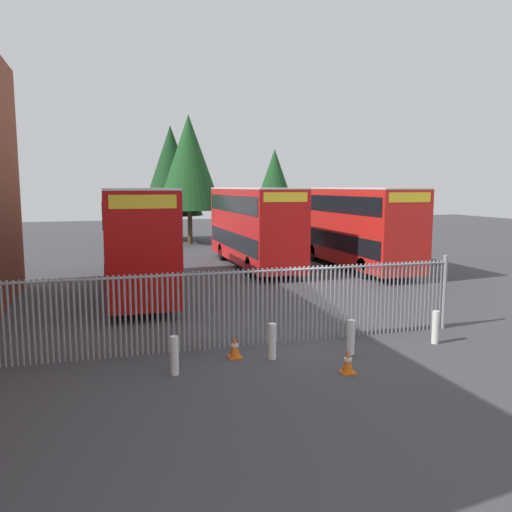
{
  "coord_description": "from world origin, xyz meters",
  "views": [
    {
      "loc": [
        -5.25,
        -13.72,
        4.47
      ],
      "look_at": [
        0.0,
        4.0,
        2.0
      ],
      "focal_mm": 36.4,
      "sensor_mm": 36.0,
      "label": 1
    }
  ],
  "objects_px": {
    "bollard_center_front": "(272,341)",
    "bollard_near_right": "(351,337)",
    "traffic_cone_mid_forecourt": "(235,347)",
    "bollard_near_left": "(174,356)",
    "bollard_far_right": "(435,327)",
    "traffic_cone_by_gate": "(348,362)",
    "double_decker_bus_behind_fence_left": "(354,224)",
    "double_decker_bus_near_gate": "(134,236)",
    "double_decker_bus_behind_fence_right": "(253,224)"
  },
  "relations": [
    {
      "from": "double_decker_bus_behind_fence_left",
      "to": "traffic_cone_by_gate",
      "type": "distance_m",
      "value": 16.94
    },
    {
      "from": "bollard_near_left",
      "to": "traffic_cone_by_gate",
      "type": "xyz_separation_m",
      "value": [
        4.02,
        -1.08,
        -0.19
      ]
    },
    {
      "from": "bollard_far_right",
      "to": "traffic_cone_mid_forecourt",
      "type": "height_order",
      "value": "bollard_far_right"
    },
    {
      "from": "bollard_near_left",
      "to": "bollard_near_right",
      "type": "height_order",
      "value": "same"
    },
    {
      "from": "double_decker_bus_behind_fence_right",
      "to": "bollard_near_right",
      "type": "relative_size",
      "value": 11.38
    },
    {
      "from": "bollard_near_left",
      "to": "traffic_cone_by_gate",
      "type": "relative_size",
      "value": 1.61
    },
    {
      "from": "double_decker_bus_behind_fence_right",
      "to": "bollard_center_front",
      "type": "height_order",
      "value": "double_decker_bus_behind_fence_right"
    },
    {
      "from": "double_decker_bus_near_gate",
      "to": "bollard_near_left",
      "type": "distance_m",
      "value": 10.46
    },
    {
      "from": "double_decker_bus_near_gate",
      "to": "double_decker_bus_behind_fence_left",
      "type": "bearing_deg",
      "value": 16.58
    },
    {
      "from": "bollard_near_left",
      "to": "bollard_far_right",
      "type": "relative_size",
      "value": 1.0
    },
    {
      "from": "traffic_cone_by_gate",
      "to": "bollard_near_left",
      "type": "bearing_deg",
      "value": 165.02
    },
    {
      "from": "bollard_near_right",
      "to": "traffic_cone_mid_forecourt",
      "type": "bearing_deg",
      "value": 168.73
    },
    {
      "from": "double_decker_bus_near_gate",
      "to": "bollard_near_right",
      "type": "bearing_deg",
      "value": -63.6
    },
    {
      "from": "double_decker_bus_behind_fence_left",
      "to": "bollard_near_right",
      "type": "distance_m",
      "value": 15.48
    },
    {
      "from": "double_decker_bus_near_gate",
      "to": "double_decker_bus_behind_fence_right",
      "type": "distance_m",
      "value": 8.79
    },
    {
      "from": "bollard_near_right",
      "to": "bollard_far_right",
      "type": "height_order",
      "value": "same"
    },
    {
      "from": "bollard_far_right",
      "to": "double_decker_bus_behind_fence_right",
      "type": "bearing_deg",
      "value": 93.63
    },
    {
      "from": "bollard_center_front",
      "to": "traffic_cone_mid_forecourt",
      "type": "height_order",
      "value": "bollard_center_front"
    },
    {
      "from": "bollard_near_right",
      "to": "bollard_far_right",
      "type": "xyz_separation_m",
      "value": [
        2.78,
        0.21,
        0.0
      ]
    },
    {
      "from": "bollard_center_front",
      "to": "bollard_near_right",
      "type": "height_order",
      "value": "same"
    },
    {
      "from": "bollard_center_front",
      "to": "traffic_cone_mid_forecourt",
      "type": "relative_size",
      "value": 1.61
    },
    {
      "from": "double_decker_bus_near_gate",
      "to": "bollard_near_left",
      "type": "xyz_separation_m",
      "value": [
        0.27,
        -10.27,
        -1.95
      ]
    },
    {
      "from": "bollard_center_front",
      "to": "traffic_cone_mid_forecourt",
      "type": "bearing_deg",
      "value": 158.47
    },
    {
      "from": "bollard_far_right",
      "to": "bollard_center_front",
      "type": "bearing_deg",
      "value": 179.58
    },
    {
      "from": "double_decker_bus_behind_fence_right",
      "to": "double_decker_bus_near_gate",
      "type": "bearing_deg",
      "value": -140.78
    },
    {
      "from": "double_decker_bus_behind_fence_left",
      "to": "bollard_far_right",
      "type": "relative_size",
      "value": 11.38
    },
    {
      "from": "double_decker_bus_near_gate",
      "to": "bollard_center_front",
      "type": "distance_m",
      "value": 10.44
    },
    {
      "from": "bollard_near_right",
      "to": "bollard_far_right",
      "type": "relative_size",
      "value": 1.0
    },
    {
      "from": "bollard_far_right",
      "to": "traffic_cone_mid_forecourt",
      "type": "relative_size",
      "value": 1.61
    },
    {
      "from": "double_decker_bus_behind_fence_right",
      "to": "traffic_cone_by_gate",
      "type": "bearing_deg",
      "value": -98.47
    },
    {
      "from": "bollard_near_right",
      "to": "traffic_cone_mid_forecourt",
      "type": "xyz_separation_m",
      "value": [
        -3.05,
        0.61,
        -0.19
      ]
    },
    {
      "from": "double_decker_bus_behind_fence_left",
      "to": "double_decker_bus_behind_fence_right",
      "type": "xyz_separation_m",
      "value": [
        -5.21,
        1.98,
        0.0
      ]
    },
    {
      "from": "double_decker_bus_behind_fence_left",
      "to": "bollard_near_right",
      "type": "bearing_deg",
      "value": -117.15
    },
    {
      "from": "bollard_near_left",
      "to": "bollard_center_front",
      "type": "distance_m",
      "value": 2.64
    },
    {
      "from": "bollard_center_front",
      "to": "traffic_cone_by_gate",
      "type": "relative_size",
      "value": 1.61
    },
    {
      "from": "double_decker_bus_behind_fence_left",
      "to": "traffic_cone_by_gate",
      "type": "height_order",
      "value": "double_decker_bus_behind_fence_left"
    },
    {
      "from": "bollard_near_left",
      "to": "traffic_cone_by_gate",
      "type": "height_order",
      "value": "bollard_near_left"
    },
    {
      "from": "bollard_center_front",
      "to": "bollard_far_right",
      "type": "bearing_deg",
      "value": -0.42
    },
    {
      "from": "bollard_center_front",
      "to": "traffic_cone_by_gate",
      "type": "distance_m",
      "value": 2.08
    },
    {
      "from": "double_decker_bus_near_gate",
      "to": "double_decker_bus_behind_fence_right",
      "type": "relative_size",
      "value": 1.0
    },
    {
      "from": "double_decker_bus_behind_fence_left",
      "to": "traffic_cone_by_gate",
      "type": "relative_size",
      "value": 18.32
    },
    {
      "from": "traffic_cone_mid_forecourt",
      "to": "double_decker_bus_behind_fence_left",
      "type": "bearing_deg",
      "value": 52.38
    },
    {
      "from": "bollard_far_right",
      "to": "double_decker_bus_near_gate",
      "type": "bearing_deg",
      "value": 128.26
    },
    {
      "from": "bollard_center_front",
      "to": "double_decker_bus_behind_fence_right",
      "type": "bearing_deg",
      "value": 75.65
    },
    {
      "from": "bollard_near_left",
      "to": "traffic_cone_mid_forecourt",
      "type": "bearing_deg",
      "value": 25.19
    },
    {
      "from": "bollard_center_front",
      "to": "traffic_cone_by_gate",
      "type": "bearing_deg",
      "value": -46.66
    },
    {
      "from": "double_decker_bus_behind_fence_left",
      "to": "double_decker_bus_behind_fence_right",
      "type": "distance_m",
      "value": 5.57
    },
    {
      "from": "bollard_near_left",
      "to": "bollard_center_front",
      "type": "height_order",
      "value": "same"
    },
    {
      "from": "bollard_center_front",
      "to": "bollard_near_right",
      "type": "bearing_deg",
      "value": -6.59
    },
    {
      "from": "bollard_near_left",
      "to": "bollard_center_front",
      "type": "xyz_separation_m",
      "value": [
        2.6,
        0.43,
        0.0
      ]
    }
  ]
}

